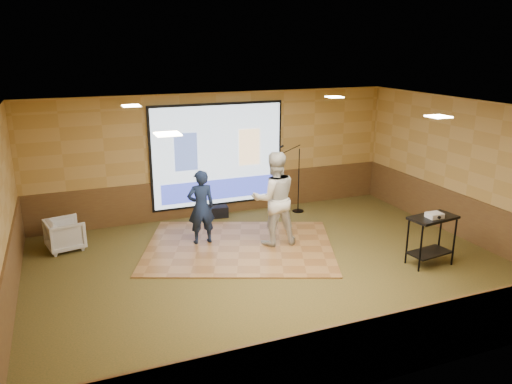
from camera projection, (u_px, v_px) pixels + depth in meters
name	position (u px, v px, depth m)	size (l,w,h in m)	color
ground	(274.00, 269.00, 9.44)	(9.00, 9.00, 0.00)	#363D1B
room_shell	(275.00, 161.00, 8.84)	(9.04, 7.04, 3.02)	tan
wainscot_back	(219.00, 195.00, 12.40)	(9.00, 0.04, 0.95)	#54331C
wainscot_front	(386.00, 347.00, 6.20)	(9.00, 0.04, 0.95)	#54331C
wainscot_left	(10.00, 287.00, 7.73)	(0.04, 7.00, 0.95)	#54331C
wainscot_right	(462.00, 217.00, 10.88)	(0.04, 7.00, 0.95)	#54331C
projector_screen	(218.00, 156.00, 12.08)	(3.32, 0.06, 2.52)	black
downlight_nw	(131.00, 106.00, 9.42)	(0.32, 0.32, 0.02)	#FFEBBF
downlight_ne	(335.00, 97.00, 10.97)	(0.32, 0.32, 0.02)	#FFEBBF
downlight_sw	(168.00, 134.00, 6.48)	(0.32, 0.32, 0.02)	#FFEBBF
downlight_se	(438.00, 117.00, 8.03)	(0.32, 0.32, 0.02)	#FFEBBF
dance_floor	(239.00, 246.00, 10.45)	(3.85, 2.94, 0.03)	olive
player_left	(201.00, 207.00, 10.41)	(0.58, 0.38, 1.59)	#142140
player_right	(274.00, 199.00, 10.33)	(0.96, 0.75, 1.98)	silver
av_table	(432.00, 231.00, 9.46)	(0.93, 0.49, 0.98)	black
projector	(434.00, 215.00, 9.30)	(0.28, 0.23, 0.09)	silver
mic_stand	(296.00, 193.00, 12.53)	(0.69, 0.28, 1.75)	black
banquet_chair	(65.00, 234.00, 10.27)	(0.69, 0.71, 0.65)	gray
duffel_bag	(219.00, 212.00, 12.25)	(0.43, 0.29, 0.27)	black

